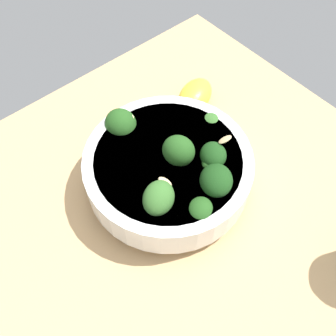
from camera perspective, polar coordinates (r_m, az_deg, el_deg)
The scene contains 3 objects.
ground_plane at distance 53.41cm, azimuth 2.44°, elevation -8.05°, with size 62.30×62.30×3.30cm, color tan.
bowl_of_broccoli at distance 50.97cm, azimuth 0.15°, elevation 0.05°, with size 21.70×22.30×9.65cm.
lemon_wedge at distance 62.49cm, azimuth 3.95°, elevation 10.43°, with size 7.37×4.66×3.66cm, color yellow.
Camera 1 is at (16.87, 16.29, 46.34)cm, focal length 41.97 mm.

